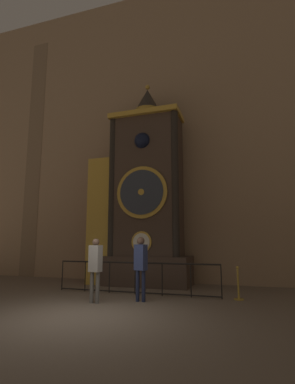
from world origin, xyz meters
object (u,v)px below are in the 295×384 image
object	(u,v)px
clock_tower	(140,198)
stanchion_post	(238,289)
visitor_far	(141,262)
visitor_near	(95,264)

from	to	relation	value
clock_tower	stanchion_post	size ratio (longest dim) A/B	8.74
visitor_far	stanchion_post	distance (m)	3.00
visitor_far	stanchion_post	bearing A→B (deg)	41.78
visitor_near	visitor_far	xyz separation A→B (m)	(1.15, 0.59, 0.05)
stanchion_post	visitor_near	bearing A→B (deg)	-155.43
clock_tower	visitor_far	world-z (taller)	clock_tower
visitor_near	stanchion_post	bearing A→B (deg)	36.01
clock_tower	stanchion_post	bearing A→B (deg)	-27.46
visitor_far	stanchion_post	size ratio (longest dim) A/B	1.88
clock_tower	visitor_near	distance (m)	4.41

